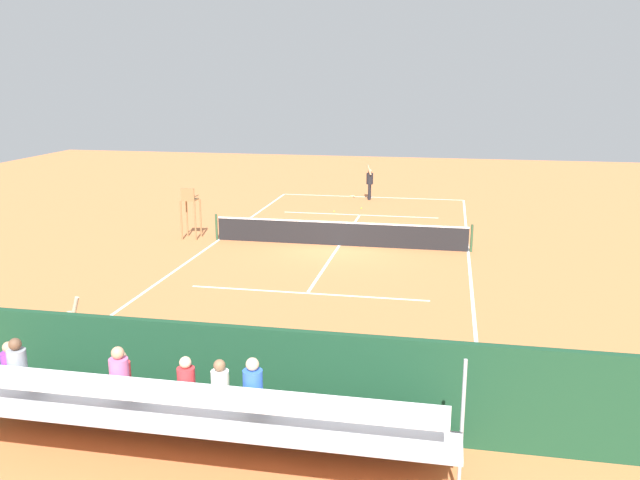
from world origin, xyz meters
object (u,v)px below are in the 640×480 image
tennis_player (370,181)px  tennis_ball_near (361,208)px  umpire_chair (190,207)px  equipment_bag (248,400)px  tennis_racket (352,196)px  bleacher_stand (188,410)px  line_judge (72,340)px  tennis_net (339,233)px  courtside_bench (333,388)px  tennis_ball_far (334,211)px

tennis_player → tennis_ball_near: size_ratio=29.18×
umpire_chair → tennis_player: bearing=-121.0°
equipment_bag → tennis_racket: (1.44, -24.42, -0.16)m
bleacher_stand → umpire_chair: bearing=-68.3°
equipment_bag → tennis_racket: bearing=-86.6°
equipment_bag → umpire_chair: bearing=-63.9°
line_judge → tennis_net: bearing=-105.8°
umpire_chair → courtside_bench: bearing=122.0°
tennis_player → tennis_ball_far: 4.05m
courtside_bench → line_judge: bearing=-2.3°
tennis_player → tennis_ball_far: tennis_player is taller
equipment_bag → tennis_racket: size_ratio=1.54×
equipment_bag → line_judge: 4.14m
bleacher_stand → courtside_bench: size_ratio=5.03×
tennis_net → tennis_player: bearing=-89.8°
tennis_racket → tennis_ball_far: size_ratio=8.83×
umpire_chair → tennis_player: 11.96m
tennis_net → line_judge: (3.68, 13.04, 0.51)m
umpire_chair → tennis_racket: umpire_chair is taller
bleacher_stand → tennis_racket: size_ratio=15.55×
equipment_bag → tennis_racket: equipment_bag is taller
tennis_ball_near → tennis_ball_far: size_ratio=1.00×
bleacher_stand → equipment_bag: size_ratio=10.07×
tennis_racket → tennis_net: bearing=95.6°
equipment_bag → tennis_net: bearing=-88.5°
bleacher_stand → tennis_player: 25.62m
tennis_racket → courtside_bench: bearing=97.4°
tennis_net → tennis_racket: bearing=-84.4°
tennis_net → umpire_chair: (6.20, 0.02, 0.81)m
tennis_net → courtside_bench: (-2.06, 13.27, 0.06)m
equipment_bag → tennis_ball_near: 20.97m
tennis_net → tennis_player: size_ratio=5.35×
tennis_net → tennis_ball_far: tennis_net is taller
umpire_chair → equipment_bag: size_ratio=2.38×
line_judge → tennis_ball_far: bearing=-96.8°
courtside_bench → tennis_ball_near: size_ratio=27.27×
umpire_chair → tennis_racket: bearing=-114.9°
tennis_ball_far → tennis_racket: bearing=-93.3°
tennis_net → bleacher_stand: size_ratio=1.14×
tennis_net → tennis_ball_far: 6.67m
equipment_bag → line_judge: bearing=-5.0°
tennis_player → courtside_bench: bearing=95.1°
courtside_bench → tennis_ball_far: courtside_bench is taller
bleacher_stand → tennis_ball_near: (0.04, -22.97, -0.94)m
equipment_bag → tennis_player: bearing=-89.0°
bleacher_stand → tennis_player: bearing=-90.1°
bleacher_stand → courtside_bench: (-2.14, -2.13, -0.42)m
line_judge → tennis_ball_near: bearing=-99.8°
equipment_bag → tennis_ball_far: 19.99m
courtside_bench → tennis_player: tennis_player is taller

